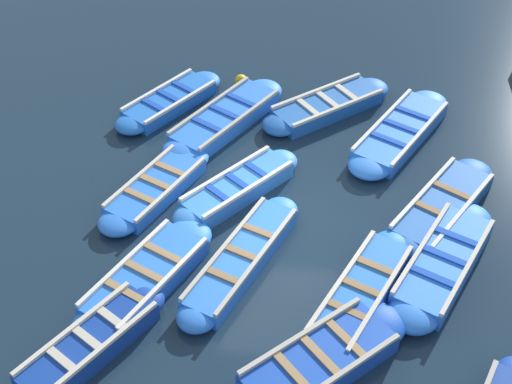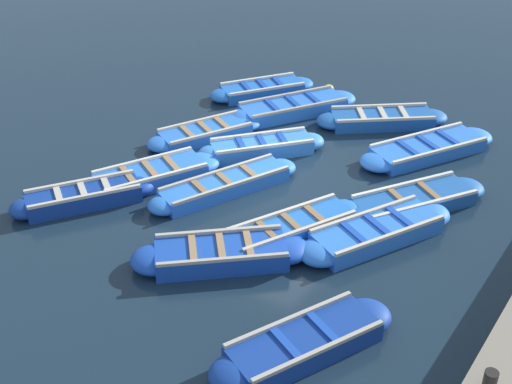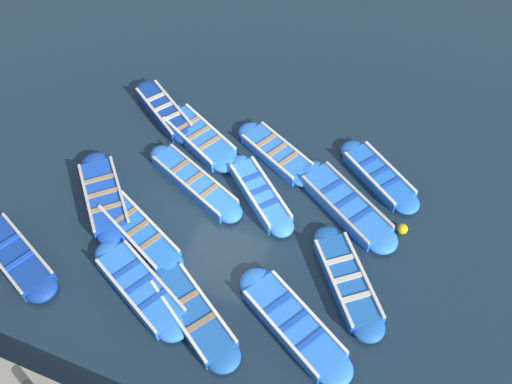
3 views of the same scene
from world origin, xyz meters
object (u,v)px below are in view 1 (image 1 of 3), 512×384
object	(u,v)px
boat_inner_gap	(225,119)
boat_outer_right	(327,106)
boat_outer_left	(156,188)
boat_broadside	(170,102)
boat_stern_in	(146,279)
boat_tucked	(242,259)
boat_near_quay	(442,207)
boat_alongside	(443,263)
boat_far_corner	(360,294)
boat_drifting	(89,346)
boat_mid_row	(319,363)
boat_bow_out	(238,188)
buoy_orange_near	(241,80)
boat_centre	(400,132)

from	to	relation	value
boat_inner_gap	boat_outer_right	size ratio (longest dim) A/B	1.14
boat_outer_left	boat_broadside	size ratio (longest dim) A/B	1.05
boat_stern_in	boat_tucked	xyz separation A→B (m)	(-1.68, -0.65, -0.01)
boat_inner_gap	boat_near_quay	size ratio (longest dim) A/B	1.07
boat_stern_in	boat_alongside	bearing A→B (deg)	-170.72
boat_far_corner	boat_tucked	bearing A→B (deg)	-16.86
boat_near_quay	boat_drifting	xyz separation A→B (m)	(6.16, 4.02, 0.03)
boat_inner_gap	boat_broadside	bearing A→B (deg)	-22.86
boat_alongside	boat_broadside	distance (m)	7.69
boat_near_quay	boat_broadside	bearing A→B (deg)	-27.41
boat_stern_in	boat_far_corner	bearing A→B (deg)	179.83
boat_near_quay	boat_broadside	size ratio (longest dim) A/B	1.14
boat_inner_gap	boat_outer_left	xyz separation A→B (m)	(1.12, 2.56, -0.02)
boat_mid_row	boat_near_quay	size ratio (longest dim) A/B	0.93
boat_stern_in	boat_tucked	distance (m)	1.80
boat_bow_out	boat_stern_in	bearing A→B (deg)	62.39
boat_tucked	boat_broadside	size ratio (longest dim) A/B	1.22
boat_mid_row	boat_inner_gap	xyz separation A→B (m)	(2.38, -6.59, -0.02)
boat_outer_right	buoy_orange_near	world-z (taller)	boat_outer_right
boat_outer_left	boat_alongside	xyz separation A→B (m)	(-5.72, 1.62, 0.03)
boat_mid_row	buoy_orange_near	distance (m)	8.58
boat_mid_row	boat_drifting	world-z (taller)	boat_mid_row
boat_broadside	boat_stern_in	bearing A→B (deg)	96.29
boat_stern_in	boat_broadside	bearing A→B (deg)	-83.71
boat_inner_gap	boat_near_quay	distance (m)	5.40
boat_inner_gap	boat_outer_left	world-z (taller)	boat_inner_gap
boat_mid_row	boat_stern_in	size ratio (longest dim) A/B	0.93
boat_centre	boat_stern_in	bearing A→B (deg)	45.45
boat_outer_right	boat_far_corner	xyz separation A→B (m)	(-0.70, 5.84, 0.01)
boat_drifting	buoy_orange_near	size ratio (longest dim) A/B	9.94
boat_tucked	boat_near_quay	bearing A→B (deg)	-154.88
boat_tucked	boat_outer_right	xyz separation A→B (m)	(-1.49, -5.17, 0.00)
boat_drifting	boat_mid_row	bearing A→B (deg)	-179.68
boat_drifting	boat_centre	bearing A→B (deg)	-130.16
boat_bow_out	boat_near_quay	world-z (taller)	boat_bow_out
boat_bow_out	boat_broadside	bearing A→B (deg)	-56.56
boat_stern_in	boat_broadside	distance (m)	5.70
boat_drifting	boat_stern_in	bearing A→B (deg)	-111.65
boat_broadside	boat_inner_gap	bearing A→B (deg)	157.14
boat_outer_right	boat_centre	bearing A→B (deg)	152.01
boat_outer_right	boat_inner_gap	bearing A→B (deg)	17.91
boat_alongside	boat_far_corner	size ratio (longest dim) A/B	1.04
boat_tucked	boat_far_corner	bearing A→B (deg)	163.14
boat_far_corner	buoy_orange_near	xyz separation A→B (m)	(2.88, -6.78, -0.03)
boat_outer_left	boat_near_quay	size ratio (longest dim) A/B	0.92
boat_bow_out	buoy_orange_near	bearing A→B (deg)	-84.68
boat_centre	boat_outer_left	bearing A→B (deg)	25.14
boat_alongside	boat_tucked	bearing A→B (deg)	3.53
boat_mid_row	boat_drifting	size ratio (longest dim) A/B	1.07
boat_stern_in	boat_drifting	world-z (taller)	boat_drifting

